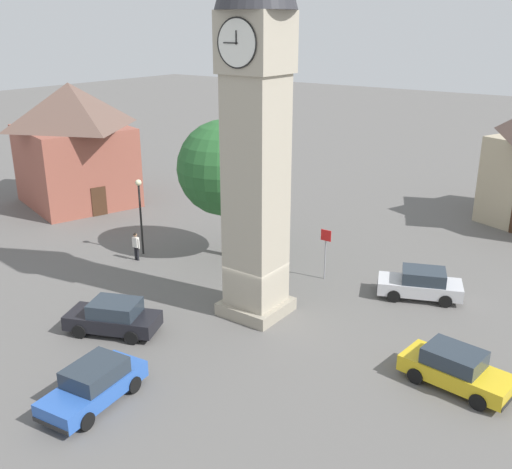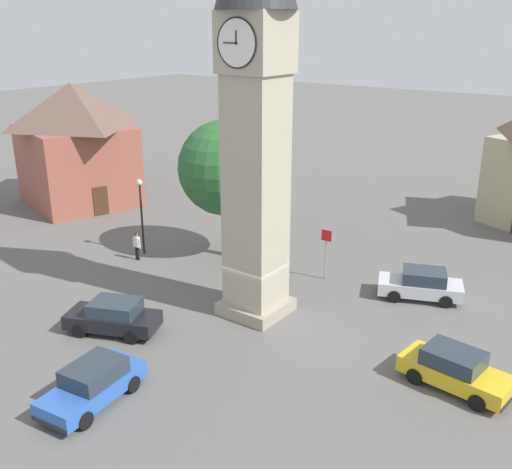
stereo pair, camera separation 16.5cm
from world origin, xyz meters
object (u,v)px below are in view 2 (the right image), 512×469
car_blue_kerb (93,384)px  car_silver_kerb (455,369)px  car_red_corner (113,316)px  road_sign (326,246)px  tree (226,168)px  clock_tower (256,65)px  car_white_side (421,284)px  building_shop_left (76,143)px  lamp_post (141,204)px  pedestrian (137,244)px

car_blue_kerb → car_silver_kerb: 13.48m
car_red_corner → road_sign: 11.70m
tree → clock_tower: bearing=139.5°
car_red_corner → clock_tower: bearing=-126.9°
car_white_side → tree: 12.46m
car_blue_kerb → building_shop_left: (21.16, -15.99, 3.86)m
tree → lamp_post: (4.18, 2.77, -2.20)m
car_white_side → car_silver_kerb: bearing=120.8°
clock_tower → lamp_post: 13.16m
clock_tower → lamp_post: bearing=-12.2°
pedestrian → building_shop_left: building_shop_left is taller
car_silver_kerb → car_red_corner: size_ratio=0.96×
car_silver_kerb → building_shop_left: (31.43, -7.26, 3.86)m
car_blue_kerb → lamp_post: bearing=-50.5°
road_sign → car_red_corner: bearing=66.2°
car_blue_kerb → clock_tower: bearing=-93.4°
car_silver_kerb → pedestrian: bearing=-5.1°
car_silver_kerb → road_sign: size_ratio=1.53×
car_red_corner → pedestrian: (5.51, -6.53, 0.25)m
tree → building_shop_left: size_ratio=0.80×
car_blue_kerb → car_red_corner: 5.22m
car_blue_kerb → car_red_corner: bearing=-48.7°
car_blue_kerb → car_white_side: size_ratio=0.96×
lamp_post → building_shop_left: bearing=-21.4°
clock_tower → car_white_side: bearing=-133.3°
clock_tower → tree: (5.77, -4.92, -6.13)m
lamp_post → car_silver_kerb: bearing=172.3°
car_white_side → pedestrian: size_ratio=2.64×
car_silver_kerb → pedestrian: (19.22, -1.72, 0.25)m
car_silver_kerb → pedestrian: pedestrian is taller
car_blue_kerb → building_shop_left: size_ratio=0.43×
car_blue_kerb → car_silver_kerb: same height
clock_tower → car_blue_kerb: (0.55, 9.24, -10.69)m
car_silver_kerb → lamp_post: lamp_post is taller
clock_tower → pedestrian: 14.17m
car_silver_kerb → road_sign: road_sign is taller
tree → car_blue_kerb: bearing=110.2°
clock_tower → car_red_corner: 12.58m
building_shop_left → clock_tower: bearing=162.7°
car_blue_kerb → car_white_side: bearing=-112.3°
car_blue_kerb → building_shop_left: 26.80m
car_red_corner → car_white_side: bearing=-130.5°
car_silver_kerb → tree: tree is taller
pedestrian → tree: (-3.73, -3.71, 4.30)m
car_silver_kerb → building_shop_left: 32.49m
car_blue_kerb → pedestrian: size_ratio=2.54×
car_silver_kerb → lamp_post: size_ratio=0.93×
clock_tower → road_sign: size_ratio=7.00×
pedestrian → tree: size_ratio=0.21×
clock_tower → lamp_post: clock_tower is taller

